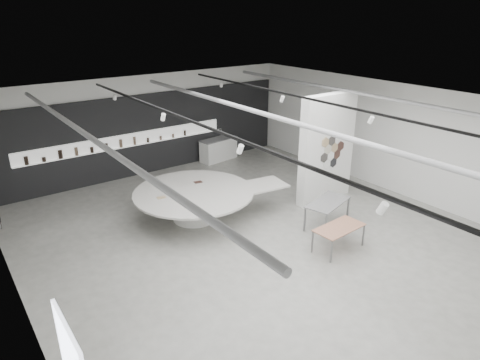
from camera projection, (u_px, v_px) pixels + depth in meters
room at (261, 173)px, 11.18m from camera, size 12.02×14.02×3.82m
back_wall_display at (149, 134)px, 16.58m from camera, size 11.80×0.27×3.10m
partition_column at (327, 149)px, 14.01m from camera, size 2.20×0.38×3.60m
display_island at (197, 200)px, 13.09m from camera, size 4.89×4.14×0.94m
sample_table_wood at (339, 229)px, 11.38m from camera, size 1.46×0.79×0.67m
sample_table_stone at (328, 204)px, 12.61m from camera, size 1.68×1.16×0.79m
kitchen_counter at (218, 149)px, 18.30m from camera, size 1.75×0.88×1.32m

